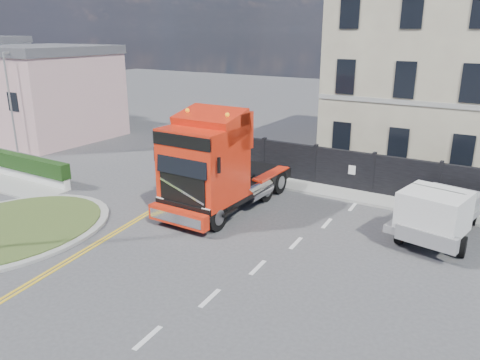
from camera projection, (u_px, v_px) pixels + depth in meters
The scene contains 12 objects.
ground at pixel (195, 243), 17.59m from camera, with size 120.00×120.00×0.00m, color #424244.
traffic_island at pixel (9, 229), 18.63m from camera, with size 6.80×6.80×0.17m.
hedge_wall at pixel (17, 165), 25.07m from camera, with size 8.00×0.55×1.35m.
pavement_side at pixel (0, 183), 24.39m from camera, with size 8.50×1.80×0.10m, color gray.
seaside_bldg_pink at pixel (48, 97), 33.95m from camera, with size 8.00×8.00×6.00m, color #CDA1A0.
seaside_bldg_cream at pixel (8, 93), 39.72m from camera, with size 9.00×8.00×5.00m, color beige.
hoarding_fence at pixel (428, 183), 21.30m from camera, with size 18.80×0.25×2.00m.
georgian_building at pixel (455, 65), 26.19m from camera, with size 12.30×10.30×12.80m.
pavement_far at pixel (409, 206), 21.13m from camera, with size 20.00×1.60×0.12m, color gray.
truck at pixel (214, 169), 20.03m from camera, with size 2.86×7.44×4.44m.
flatbed_pickup at pixel (436, 214), 17.24m from camera, with size 3.06×5.66×2.22m.
lamppost_slim at pixel (9, 95), 28.81m from camera, with size 0.26×0.53×6.45m.
Camera 1 is at (9.85, -12.73, 7.66)m, focal length 35.00 mm.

